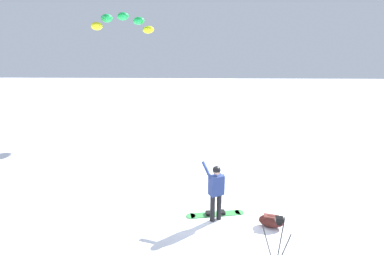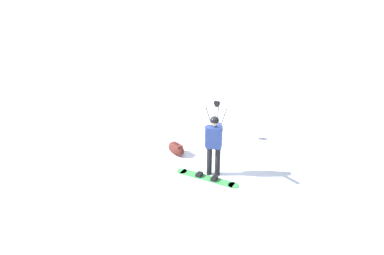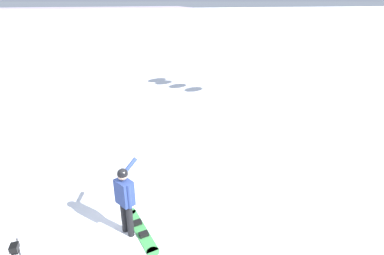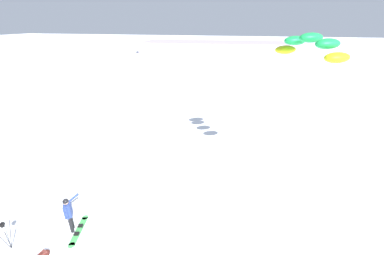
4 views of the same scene
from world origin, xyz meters
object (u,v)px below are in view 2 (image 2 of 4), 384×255
Objects in this scene: camera_tripod at (217,112)px; snowboard at (207,178)px; gear_bag_large at (176,149)px; snowboarder at (214,140)px.

snowboard is at bearing 33.79° from camera_tripod.
gear_bag_large is (-0.42, -1.56, 0.16)m from snowboard.
snowboarder is 2.37× the size of gear_bag_large.
snowboard is 1.33× the size of camera_tripod.
camera_tripod is at bearing -142.61° from snowboarder.
camera_tripod is (-1.79, -1.37, -0.08)m from snowboarder.
snowboarder is 1.03m from snowboard.
camera_tripod reaches higher than gear_bag_large.
camera_tripod is at bearing 173.43° from gear_bag_large.
snowboarder is at bearing 84.50° from gear_bag_large.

